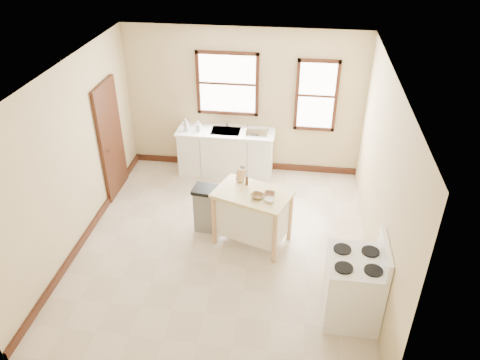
{
  "coord_description": "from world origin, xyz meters",
  "views": [
    {
      "loc": [
        1.05,
        -5.72,
        4.8
      ],
      "look_at": [
        0.22,
        0.4,
        0.97
      ],
      "focal_mm": 35.0,
      "sensor_mm": 36.0,
      "label": 1
    }
  ],
  "objects_px": {
    "knife_block": "(241,175)",
    "bowl_a": "(257,196)",
    "bowl_c": "(270,200)",
    "soap_bottle_a": "(186,125)",
    "kitchen_island": "(252,217)",
    "trash_bin": "(207,208)",
    "soap_bottle_b": "(199,126)",
    "dish_rack": "(257,131)",
    "pepper_grinder": "(247,181)",
    "gas_stove": "(354,280)",
    "bowl_b": "(269,194)"
  },
  "relations": [
    {
      "from": "bowl_a",
      "to": "gas_stove",
      "type": "distance_m",
      "value": 1.88
    },
    {
      "from": "kitchen_island",
      "to": "bowl_a",
      "type": "distance_m",
      "value": 0.5
    },
    {
      "from": "knife_block",
      "to": "bowl_a",
      "type": "relative_size",
      "value": 1.03
    },
    {
      "from": "soap_bottle_a",
      "to": "kitchen_island",
      "type": "relative_size",
      "value": 0.22
    },
    {
      "from": "bowl_a",
      "to": "pepper_grinder",
      "type": "bearing_deg",
      "value": 121.14
    },
    {
      "from": "bowl_b",
      "to": "kitchen_island",
      "type": "bearing_deg",
      "value": 171.73
    },
    {
      "from": "dish_rack",
      "to": "gas_stove",
      "type": "distance_m",
      "value": 3.76
    },
    {
      "from": "trash_bin",
      "to": "gas_stove",
      "type": "height_order",
      "value": "gas_stove"
    },
    {
      "from": "soap_bottle_a",
      "to": "bowl_c",
      "type": "xyz_separation_m",
      "value": [
        1.76,
        -2.16,
        -0.1
      ]
    },
    {
      "from": "dish_rack",
      "to": "bowl_a",
      "type": "bearing_deg",
      "value": -90.82
    },
    {
      "from": "kitchen_island",
      "to": "trash_bin",
      "type": "distance_m",
      "value": 0.81
    },
    {
      "from": "trash_bin",
      "to": "gas_stove",
      "type": "xyz_separation_m",
      "value": [
        2.22,
        -1.59,
        0.21
      ]
    },
    {
      "from": "soap_bottle_b",
      "to": "knife_block",
      "type": "xyz_separation_m",
      "value": [
        1.03,
        -1.69,
        0.01
      ]
    },
    {
      "from": "soap_bottle_b",
      "to": "dish_rack",
      "type": "bearing_deg",
      "value": 22.3
    },
    {
      "from": "soap_bottle_a",
      "to": "trash_bin",
      "type": "xyz_separation_m",
      "value": [
        0.72,
        -1.73,
        -0.65
      ]
    },
    {
      "from": "trash_bin",
      "to": "gas_stove",
      "type": "distance_m",
      "value": 2.73
    },
    {
      "from": "pepper_grinder",
      "to": "soap_bottle_a",
      "type": "bearing_deg",
      "value": 127.94
    },
    {
      "from": "soap_bottle_b",
      "to": "bowl_c",
      "type": "xyz_separation_m",
      "value": [
        1.52,
        -2.2,
        -0.07
      ]
    },
    {
      "from": "knife_block",
      "to": "pepper_grinder",
      "type": "height_order",
      "value": "knife_block"
    },
    {
      "from": "knife_block",
      "to": "gas_stove",
      "type": "bearing_deg",
      "value": -5.44
    },
    {
      "from": "dish_rack",
      "to": "bowl_a",
      "type": "height_order",
      "value": "dish_rack"
    },
    {
      "from": "knife_block",
      "to": "pepper_grinder",
      "type": "bearing_deg",
      "value": -5.4
    },
    {
      "from": "soap_bottle_a",
      "to": "kitchen_island",
      "type": "distance_m",
      "value": 2.53
    },
    {
      "from": "soap_bottle_a",
      "to": "knife_block",
      "type": "height_order",
      "value": "soap_bottle_a"
    },
    {
      "from": "knife_block",
      "to": "bowl_c",
      "type": "relative_size",
      "value": 1.34
    },
    {
      "from": "knife_block",
      "to": "trash_bin",
      "type": "distance_m",
      "value": 0.84
    },
    {
      "from": "soap_bottle_a",
      "to": "trash_bin",
      "type": "relative_size",
      "value": 0.31
    },
    {
      "from": "kitchen_island",
      "to": "trash_bin",
      "type": "bearing_deg",
      "value": -177.79
    },
    {
      "from": "bowl_a",
      "to": "trash_bin",
      "type": "height_order",
      "value": "bowl_a"
    },
    {
      "from": "gas_stove",
      "to": "soap_bottle_b",
      "type": "bearing_deg",
      "value": 128.81
    },
    {
      "from": "soap_bottle_b",
      "to": "bowl_c",
      "type": "distance_m",
      "value": 2.67
    },
    {
      "from": "dish_rack",
      "to": "pepper_grinder",
      "type": "bearing_deg",
      "value": -95.87
    },
    {
      "from": "trash_bin",
      "to": "soap_bottle_a",
      "type": "bearing_deg",
      "value": 118.72
    },
    {
      "from": "gas_stove",
      "to": "soap_bottle_a",
      "type": "bearing_deg",
      "value": 131.49
    },
    {
      "from": "knife_block",
      "to": "trash_bin",
      "type": "bearing_deg",
      "value": -132.32
    },
    {
      "from": "kitchen_island",
      "to": "bowl_a",
      "type": "relative_size",
      "value": 5.82
    },
    {
      "from": "trash_bin",
      "to": "pepper_grinder",
      "type": "bearing_deg",
      "value": 3.96
    },
    {
      "from": "soap_bottle_b",
      "to": "bowl_c",
      "type": "relative_size",
      "value": 1.29
    },
    {
      "from": "bowl_a",
      "to": "soap_bottle_b",
      "type": "bearing_deg",
      "value": 122.14
    },
    {
      "from": "trash_bin",
      "to": "bowl_c",
      "type": "bearing_deg",
      "value": -15.99
    },
    {
      "from": "soap_bottle_b",
      "to": "knife_block",
      "type": "bearing_deg",
      "value": -37.92
    },
    {
      "from": "kitchen_island",
      "to": "bowl_c",
      "type": "distance_m",
      "value": 0.59
    },
    {
      "from": "dish_rack",
      "to": "soap_bottle_a",
      "type": "bearing_deg",
      "value": 176.21
    },
    {
      "from": "kitchen_island",
      "to": "dish_rack",
      "type": "bearing_deg",
      "value": 113.02
    },
    {
      "from": "dish_rack",
      "to": "pepper_grinder",
      "type": "relative_size",
      "value": 2.84
    },
    {
      "from": "soap_bottle_b",
      "to": "bowl_b",
      "type": "height_order",
      "value": "soap_bottle_b"
    },
    {
      "from": "dish_rack",
      "to": "pepper_grinder",
      "type": "height_order",
      "value": "pepper_grinder"
    },
    {
      "from": "bowl_b",
      "to": "trash_bin",
      "type": "bearing_deg",
      "value": 165.23
    },
    {
      "from": "dish_rack",
      "to": "trash_bin",
      "type": "xyz_separation_m",
      "value": [
        -0.63,
        -1.8,
        -0.58
      ]
    },
    {
      "from": "knife_block",
      "to": "trash_bin",
      "type": "xyz_separation_m",
      "value": [
        -0.55,
        -0.08,
        -0.63
      ]
    }
  ]
}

